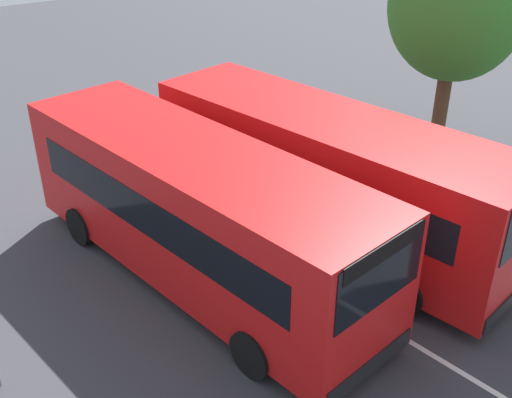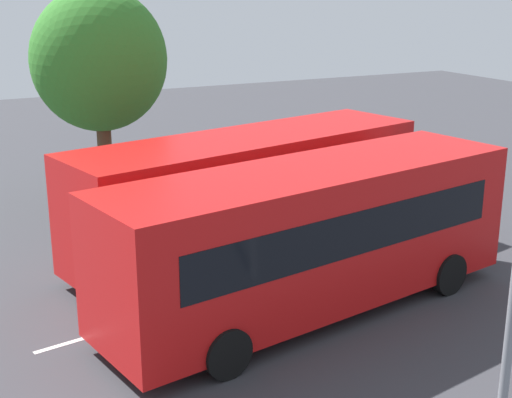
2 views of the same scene
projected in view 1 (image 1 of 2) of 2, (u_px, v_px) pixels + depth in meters
ground_plane at (271, 258)px, 14.44m from camera, size 62.62×62.62×0.00m
bus_far_left at (197, 210)px, 13.00m from camera, size 9.65×4.12×3.11m
bus_center_left at (329, 173)px, 14.48m from camera, size 9.66×4.43×3.11m
depot_tree at (456, 7)px, 17.51m from camera, size 4.05×3.65×6.60m
lane_stripe_outer_left at (271, 258)px, 14.43m from camera, size 11.92×2.15×0.01m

